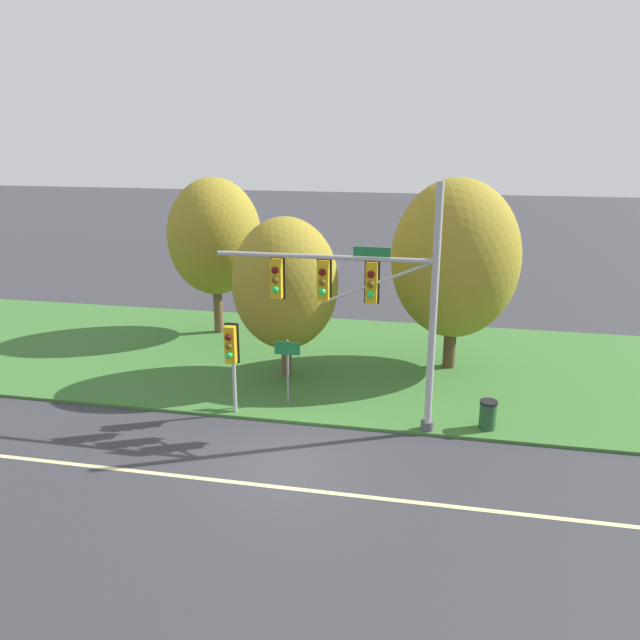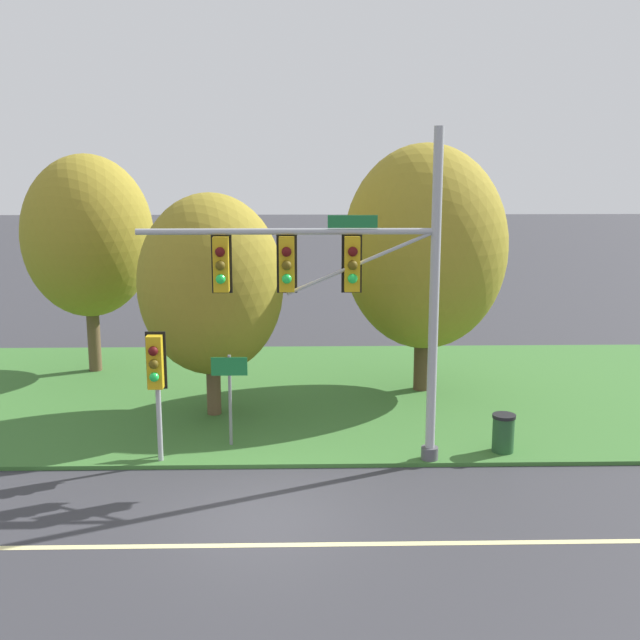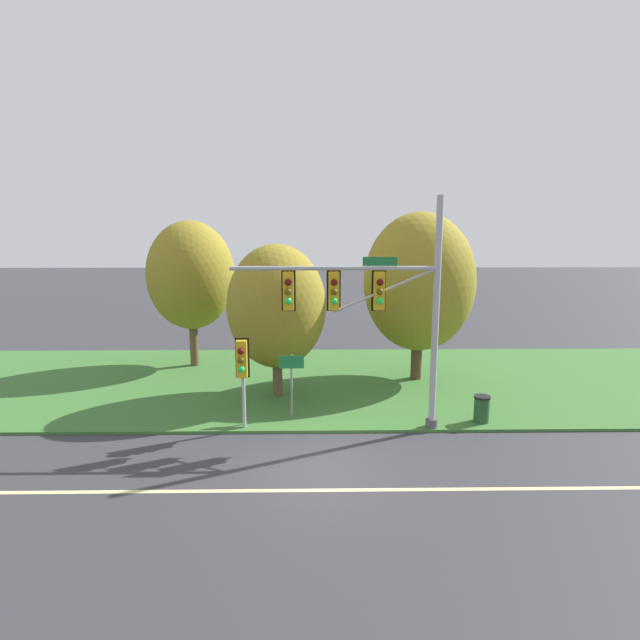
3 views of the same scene
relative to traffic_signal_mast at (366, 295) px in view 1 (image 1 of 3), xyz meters
name	(u,v)px [view 1 (image 1 of 3)]	position (x,y,z in m)	size (l,w,h in m)	color
ground_plane	(286,464)	(-1.83, -2.75, -4.36)	(160.00, 160.00, 0.00)	#333338
lane_stripe	(275,487)	(-1.83, -3.95, -4.35)	(36.00, 0.16, 0.01)	beige
grass_verge	(336,361)	(-1.83, 5.50, -4.31)	(48.00, 11.50, 0.10)	#386B2D
traffic_signal_mast	(366,295)	(0.00, 0.00, 0.00)	(6.84, 0.49, 7.63)	#9EA0A5
pedestrian_signal_near_kerb	(231,350)	(-4.30, -0.09, -2.02)	(0.46, 0.55, 3.10)	#9EA0A5
route_sign_post	(288,361)	(-2.74, 1.06, -2.73)	(0.88, 0.08, 2.28)	slate
tree_nearest_road	(215,237)	(-7.82, 8.11, 0.17)	(4.16, 4.16, 7.04)	brown
tree_left_of_mast	(285,284)	(-3.41, 3.50, -0.65)	(3.90, 3.90, 6.05)	brown
tree_behind_signpost	(455,259)	(2.64, 5.68, 0.07)	(4.81, 4.81, 7.35)	#4C3823
trash_bin	(488,415)	(3.85, 0.46, -3.79)	(0.56, 0.56, 0.93)	#234C28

